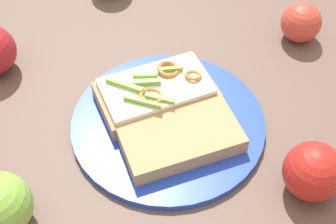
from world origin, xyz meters
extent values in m
plane|color=brown|center=(0.00, 0.00, 0.00)|extent=(2.00, 2.00, 0.00)
cylinder|color=blue|center=(0.00, 0.00, 0.01)|extent=(0.28, 0.28, 0.01)
cube|color=tan|center=(0.03, -0.03, 0.02)|extent=(0.19, 0.19, 0.02)
cube|color=#EFE7CA|center=(0.03, -0.03, 0.04)|extent=(0.17, 0.17, 0.01)
torus|color=#C1733C|center=(0.03, -0.07, 0.05)|extent=(0.05, 0.05, 0.01)
torus|color=#C17836|center=(0.03, -0.01, 0.05)|extent=(0.05, 0.05, 0.01)
torus|color=#BE772E|center=(-0.01, -0.07, 0.05)|extent=(0.04, 0.04, 0.01)
cube|color=#71AA3B|center=(0.04, 0.01, 0.05)|extent=(0.06, 0.01, 0.01)
cube|color=#6FAF4B|center=(0.05, -0.02, 0.05)|extent=(0.05, 0.03, 0.01)
cube|color=#75B243|center=(0.02, -0.01, 0.05)|extent=(0.04, 0.01, 0.01)
cube|color=#83B638|center=(0.02, -0.07, 0.05)|extent=(0.03, 0.02, 0.01)
cube|color=#80B239|center=(0.07, -0.01, 0.05)|extent=(0.06, 0.01, 0.01)
cube|color=#7AAA3F|center=(0.05, -0.04, 0.05)|extent=(0.04, 0.02, 0.01)
cube|color=tan|center=(-0.03, 0.03, 0.02)|extent=(0.18, 0.17, 0.03)
sphere|color=#D23E2F|center=(-0.14, -0.26, 0.03)|extent=(0.08, 0.08, 0.07)
sphere|color=red|center=(-0.21, 0.03, 0.04)|extent=(0.11, 0.11, 0.08)
camera|label=1|loc=(-0.16, 0.42, 0.55)|focal=51.73mm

